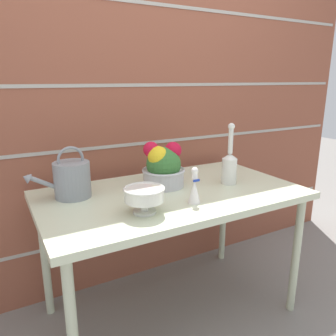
{
  "coord_description": "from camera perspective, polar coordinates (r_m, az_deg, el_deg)",
  "views": [
    {
      "loc": [
        -0.81,
        -1.43,
        1.32
      ],
      "look_at": [
        0.0,
        0.04,
        0.86
      ],
      "focal_mm": 35.0,
      "sensor_mm": 36.0,
      "label": 1
    }
  ],
  "objects": [
    {
      "name": "crystal_pedestal_bowl",
      "position": [
        1.45,
        -4.17,
        -4.78
      ],
      "size": [
        0.18,
        0.18,
        0.12
      ],
      "color": "silver",
      "rests_on": "patio_table"
    },
    {
      "name": "patio_table",
      "position": [
        1.76,
        0.62,
        -6.09
      ],
      "size": [
        1.37,
        0.78,
        0.74
      ],
      "color": "beige",
      "rests_on": "ground_plane"
    },
    {
      "name": "figurine_vase",
      "position": [
        1.57,
        4.62,
        -3.58
      ],
      "size": [
        0.06,
        0.06,
        0.18
      ],
      "color": "white",
      "rests_on": "patio_table"
    },
    {
      "name": "brick_wall",
      "position": [
        2.09,
        -6.07,
        9.24
      ],
      "size": [
        3.6,
        0.08,
        2.2
      ],
      "color": "brown",
      "rests_on": "ground_plane"
    },
    {
      "name": "ground_plane",
      "position": [
        2.1,
        0.56,
        -23.51
      ],
      "size": [
        12.0,
        12.0,
        0.0
      ],
      "primitive_type": "plane",
      "color": "gray"
    },
    {
      "name": "glass_decanter",
      "position": [
        1.87,
        10.65,
        0.5
      ],
      "size": [
        0.08,
        0.08,
        0.34
      ],
      "color": "silver",
      "rests_on": "patio_table"
    },
    {
      "name": "watering_can",
      "position": [
        1.7,
        -16.48,
        -1.84
      ],
      "size": [
        0.32,
        0.18,
        0.26
      ],
      "color": "gray",
      "rests_on": "patio_table"
    },
    {
      "name": "flower_planter",
      "position": [
        1.79,
        -0.86,
        0.22
      ],
      "size": [
        0.24,
        0.24,
        0.25
      ],
      "color": "#BCBCC1",
      "rests_on": "patio_table"
    }
  ]
}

